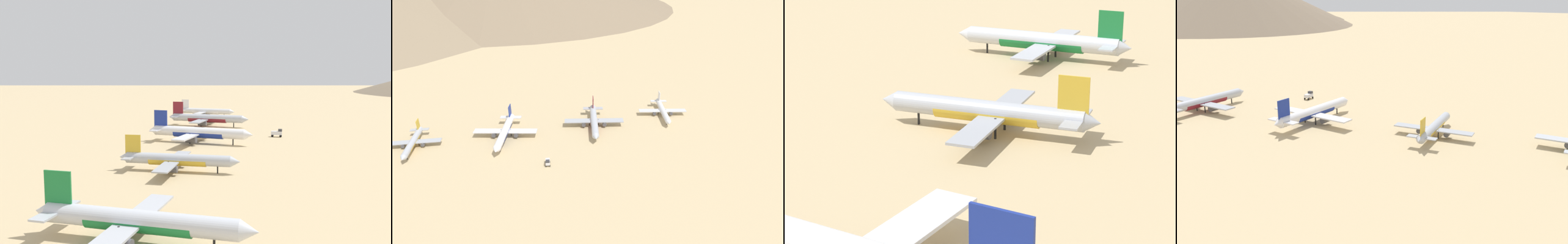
{
  "view_description": "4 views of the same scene",
  "coord_description": "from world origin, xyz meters",
  "views": [
    {
      "loc": [
        42.2,
        -177.84,
        31.38
      ],
      "look_at": [
        -4.95,
        19.66,
        6.95
      ],
      "focal_mm": 38.07,
      "sensor_mm": 36.0,
      "label": 1
    },
    {
      "loc": [
        195.42,
        28.99,
        107.75
      ],
      "look_at": [
        -8.37,
        53.12,
        3.39
      ],
      "focal_mm": 31.76,
      "sensor_mm": 36.0,
      "label": 2
    },
    {
      "loc": [
        -37.69,
        56.27,
        41.58
      ],
      "look_at": [
        2.58,
        -40.74,
        6.48
      ],
      "focal_mm": 67.65,
      "sensor_mm": 36.0,
      "label": 3
    },
    {
      "loc": [
        -155.11,
        -107.99,
        58.22
      ],
      "look_at": [
        3.04,
        -27.98,
        3.32
      ],
      "focal_mm": 40.88,
      "sensor_mm": 36.0,
      "label": 4
    }
  ],
  "objects": [
    {
      "name": "parked_jet_0",
      "position": [
        14.65,
        -109.19,
        4.22
      ],
      "size": [
        43.92,
        35.62,
        12.68
      ],
      "color": "silver",
      "rests_on": "ground"
    },
    {
      "name": "parked_jet_1",
      "position": [
        6.42,
        -53.82,
        3.79
      ],
      "size": [
        39.48,
        32.03,
        11.4
      ],
      "color": "#B2B7C1",
      "rests_on": "ground"
    }
  ]
}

